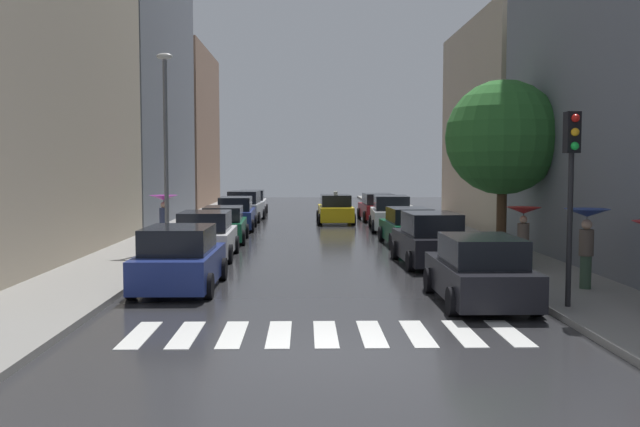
% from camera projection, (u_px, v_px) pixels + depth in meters
% --- Properties ---
extents(ground_plane, '(28.00, 72.00, 0.04)m').
position_uv_depth(ground_plane, '(313.00, 229.00, 35.90)').
color(ground_plane, '#2B2B2E').
extents(sidewalk_left, '(3.00, 72.00, 0.15)m').
position_uv_depth(sidewalk_left, '(186.00, 228.00, 35.75)').
color(sidewalk_left, gray).
rests_on(sidewalk_left, ground).
extents(sidewalk_right, '(3.00, 72.00, 0.15)m').
position_uv_depth(sidewalk_right, '(438.00, 227.00, 36.03)').
color(sidewalk_right, gray).
rests_on(sidewalk_right, ground).
extents(crosswalk_stripes, '(7.65, 2.20, 0.01)m').
position_uv_depth(crosswalk_stripes, '(325.00, 334.00, 13.53)').
color(crosswalk_stripes, silver).
rests_on(crosswalk_stripes, ground).
extents(building_left_mid, '(6.00, 15.51, 17.06)m').
position_uv_depth(building_left_mid, '(120.00, 74.00, 39.91)').
color(building_left_mid, slate).
rests_on(building_left_mid, ground).
extents(building_left_far, '(6.00, 13.29, 12.34)m').
position_uv_depth(building_left_far, '(172.00, 129.00, 55.36)').
color(building_left_far, '#8C6B56').
rests_on(building_left_far, ground).
extents(building_right_mid, '(6.00, 12.64, 10.67)m').
position_uv_depth(building_right_mid, '(524.00, 126.00, 36.18)').
color(building_right_mid, '#B2A38C').
rests_on(building_right_mid, ground).
extents(parked_car_left_nearest, '(2.14, 4.29, 1.68)m').
position_uv_depth(parked_car_left_nearest, '(180.00, 260.00, 18.41)').
color(parked_car_left_nearest, navy).
rests_on(parked_car_left_nearest, ground).
extents(parked_car_left_second, '(2.15, 4.18, 1.67)m').
position_uv_depth(parked_car_left_second, '(206.00, 236.00, 24.57)').
color(parked_car_left_second, silver).
rests_on(parked_car_left_second, ground).
extents(parked_car_left_third, '(2.09, 4.28, 1.53)m').
position_uv_depth(parked_car_left_third, '(224.00, 225.00, 29.88)').
color(parked_car_left_third, '#0C4C2D').
rests_on(parked_car_left_third, ground).
extents(parked_car_left_fourth, '(2.07, 4.54, 1.69)m').
position_uv_depth(parked_car_left_fourth, '(236.00, 214.00, 35.48)').
color(parked_car_left_fourth, navy).
rests_on(parked_car_left_fourth, ground).
extents(parked_car_left_fifth, '(2.26, 4.32, 1.79)m').
position_uv_depth(parked_car_left_fifth, '(245.00, 207.00, 40.89)').
color(parked_car_left_fifth, '#B2B7BF').
rests_on(parked_car_left_fifth, ground).
extents(parked_car_left_sixth, '(2.08, 4.10, 1.64)m').
position_uv_depth(parked_car_left_sixth, '(252.00, 203.00, 46.44)').
color(parked_car_left_sixth, silver).
rests_on(parked_car_left_sixth, ground).
extents(parked_car_right_nearest, '(2.07, 4.29, 1.62)m').
position_uv_depth(parked_car_right_nearest, '(480.00, 272.00, 16.49)').
color(parked_car_right_nearest, black).
rests_on(parked_car_right_nearest, ground).
extents(parked_car_right_second, '(2.17, 4.35, 1.74)m').
position_uv_depth(parked_car_right_second, '(430.00, 241.00, 22.90)').
color(parked_car_right_second, black).
rests_on(parked_car_right_second, ground).
extents(parked_car_right_third, '(2.15, 4.45, 1.55)m').
position_uv_depth(parked_car_right_third, '(408.00, 227.00, 28.68)').
color(parked_car_right_third, '#0C4C2D').
rests_on(parked_car_right_third, ground).
extents(parked_car_right_fourth, '(2.25, 4.77, 1.76)m').
position_uv_depth(parked_car_right_fourth, '(391.00, 214.00, 35.31)').
color(parked_car_right_fourth, silver).
rests_on(parked_car_right_fourth, ground).
extents(parked_car_right_fifth, '(2.20, 4.48, 1.61)m').
position_uv_depth(parked_car_right_fifth, '(377.00, 208.00, 41.64)').
color(parked_car_right_fifth, maroon).
rests_on(parked_car_right_fifth, ground).
extents(taxi_midroad, '(2.12, 4.34, 1.81)m').
position_uv_depth(taxi_midroad, '(335.00, 210.00, 39.57)').
color(taxi_midroad, yellow).
rests_on(taxi_midroad, ground).
extents(pedestrian_near_tree, '(1.05, 1.05, 1.85)m').
position_uv_depth(pedestrian_near_tree, '(523.00, 222.00, 21.41)').
color(pedestrian_near_tree, '#38513D').
rests_on(pedestrian_near_tree, sidewalk_right).
extents(pedestrian_by_kerb, '(1.12, 1.12, 2.03)m').
position_uv_depth(pedestrian_by_kerb, '(587.00, 229.00, 17.61)').
color(pedestrian_by_kerb, '#38513D').
rests_on(pedestrian_by_kerb, sidewalk_right).
extents(pedestrian_far_side, '(1.13, 1.13, 1.94)m').
position_uv_depth(pedestrian_far_side, '(164.00, 207.00, 27.87)').
color(pedestrian_far_side, gray).
rests_on(pedestrian_far_side, sidewalk_left).
extents(street_tree_right, '(4.10, 4.10, 6.18)m').
position_uv_depth(street_tree_right, '(503.00, 138.00, 24.82)').
color(street_tree_right, '#513823').
rests_on(street_tree_right, sidewalk_right).
extents(traffic_light_right_corner, '(0.30, 0.42, 4.30)m').
position_uv_depth(traffic_light_right_corner, '(572.00, 165.00, 15.24)').
color(traffic_light_right_corner, black).
rests_on(traffic_light_right_corner, sidewalk_right).
extents(lamp_post_left, '(0.60, 0.28, 7.25)m').
position_uv_depth(lamp_post_left, '(166.00, 138.00, 25.76)').
color(lamp_post_left, '#595B60').
rests_on(lamp_post_left, sidewalk_left).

